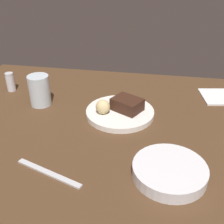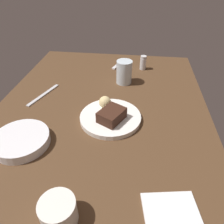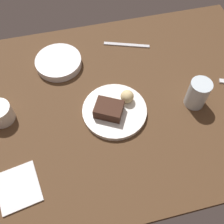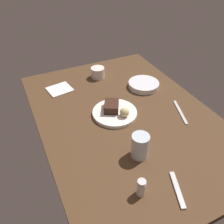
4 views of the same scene
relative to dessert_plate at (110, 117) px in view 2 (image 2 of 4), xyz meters
The scene contains 11 objects.
dining_table 5.94cm from the dessert_plate, 120.87° to the right, with size 120.00×84.00×3.00cm, color #4C331E.
dessert_plate is the anchor object (origin of this frame).
chocolate_cake_slice 3.71cm from the dessert_plate, 18.18° to the left, with size 9.17×7.02×4.02cm, color #381E14.
bread_roll 6.63cm from the dessert_plate, 151.76° to the right, with size 4.59×4.59×4.59cm, color #DBC184.
salt_shaker 45.82cm from the dessert_plate, 165.70° to the left, with size 3.21×3.21×7.19cm.
water_glass 29.04cm from the dessert_plate, behind, with size 7.21×7.21×10.70cm, color silver.
side_bowl 30.95cm from the dessert_plate, 59.02° to the right, with size 17.80×17.80×3.09cm, color silver.
coffee_cup 38.54cm from the dessert_plate, ahead, with size 8.33×8.33×6.49cm, color silver.
dessert_spoon 48.75cm from the dessert_plate, behind, with size 15.00×1.80×0.70cm, color silver.
butter_knife 33.41cm from the dessert_plate, 112.52° to the right, with size 19.00×1.40×0.50cm, color silver.
folded_napkin 38.92cm from the dessert_plate, 29.17° to the left, with size 11.86×13.08×0.60cm, color white.
Camera 2 is at (63.33, 12.88, 52.29)cm, focal length 34.06 mm.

